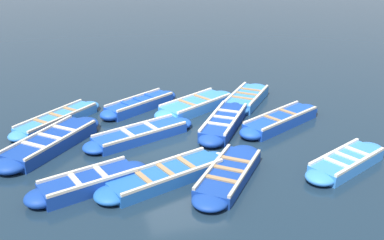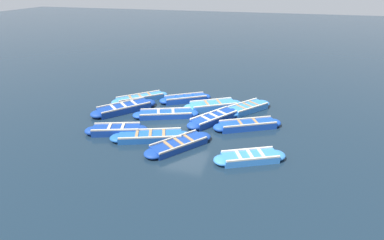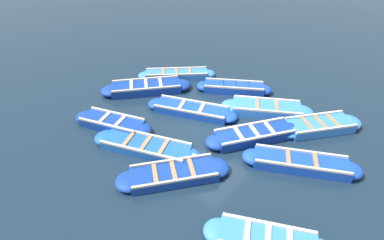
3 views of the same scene
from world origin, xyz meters
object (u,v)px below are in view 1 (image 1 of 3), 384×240
(buoy_orange_near, at_px, (218,158))
(buoy_yellow_far, at_px, (167,106))
(boat_alongside, at_px, (166,176))
(boat_end_of_row, at_px, (229,174))
(boat_mid_row, at_px, (196,105))
(boat_far_corner, at_px, (281,121))
(boat_broadside, at_px, (51,142))
(boat_outer_right, at_px, (224,123))
(boat_inner_gap, at_px, (140,105))
(boat_bow_out, at_px, (57,120))
(boat_outer_left, at_px, (247,98))
(boat_stern_in, at_px, (140,134))
(boat_near_quay, at_px, (347,162))
(boat_centre, at_px, (89,183))

(buoy_orange_near, relative_size, buoy_yellow_far, 1.16)
(boat_alongside, distance_m, boat_end_of_row, 1.61)
(boat_mid_row, xyz_separation_m, boat_far_corner, (-2.30, 2.13, 0.00))
(boat_mid_row, xyz_separation_m, boat_broadside, (4.96, 1.86, 0.01))
(boat_outer_right, bearing_deg, buoy_yellow_far, -55.20)
(boat_alongside, bearing_deg, boat_inner_gap, -92.13)
(boat_bow_out, relative_size, buoy_orange_near, 10.45)
(boat_inner_gap, bearing_deg, buoy_yellow_far, 160.95)
(boat_outer_left, relative_size, boat_end_of_row, 0.96)
(boat_mid_row, distance_m, buoy_yellow_far, 1.03)
(boat_stern_in, height_order, boat_near_quay, boat_near_quay)
(boat_bow_out, bearing_deg, boat_centre, 99.56)
(boat_outer_left, xyz_separation_m, boat_outer_right, (1.61, 2.00, 0.01))
(boat_bow_out, height_order, boat_near_quay, boat_near_quay)
(boat_far_corner, height_order, boat_bow_out, boat_far_corner)
(boat_inner_gap, height_order, boat_near_quay, boat_inner_gap)
(boat_far_corner, relative_size, buoy_yellow_far, 13.70)
(boat_alongside, xyz_separation_m, buoy_orange_near, (-1.60, -0.59, -0.00))
(boat_bow_out, bearing_deg, boat_near_quay, 145.20)
(boat_alongside, relative_size, boat_broadside, 1.10)
(boat_far_corner, xyz_separation_m, boat_end_of_row, (2.85, 2.87, -0.03))
(boat_alongside, xyz_separation_m, boat_broadside, (2.85, -2.78, 0.03))
(boat_outer_right, distance_m, boat_inner_gap, 3.36)
(boat_outer_right, height_order, boat_near_quay, boat_outer_right)
(boat_near_quay, xyz_separation_m, buoy_orange_near, (3.25, -1.19, -0.01))
(boat_end_of_row, height_order, boat_near_quay, boat_near_quay)
(boat_alongside, bearing_deg, boat_end_of_row, 167.33)
(boat_centre, distance_m, boat_near_quay, 6.81)
(boat_alongside, xyz_separation_m, boat_end_of_row, (-1.57, 0.35, -0.01))
(boat_inner_gap, bearing_deg, boat_far_corner, 147.25)
(boat_inner_gap, distance_m, boat_stern_in, 2.55)
(boat_inner_gap, xyz_separation_m, boat_near_quay, (-4.66, 5.83, -0.02))
(boat_inner_gap, distance_m, boat_broadside, 3.91)
(boat_broadside, bearing_deg, boat_end_of_row, 144.63)
(boat_alongside, xyz_separation_m, boat_far_corner, (-4.42, -2.51, 0.02))
(boat_broadside, relative_size, buoy_orange_near, 11.72)
(boat_outer_right, xyz_separation_m, boat_inner_gap, (2.37, -2.39, -0.00))
(boat_outer_left, relative_size, boat_far_corner, 0.87)
(buoy_yellow_far, bearing_deg, boat_far_corner, 143.99)
(boat_outer_right, xyz_separation_m, boat_near_quay, (-2.30, 3.44, -0.02))
(boat_mid_row, height_order, boat_far_corner, boat_far_corner)
(boat_alongside, height_order, boat_broadside, boat_broadside)
(boat_end_of_row, bearing_deg, buoy_orange_near, -92.11)
(boat_outer_left, height_order, buoy_yellow_far, boat_outer_left)
(boat_alongside, relative_size, boat_bow_out, 1.24)
(boat_stern_in, relative_size, boat_end_of_row, 1.14)
(boat_outer_right, relative_size, boat_stern_in, 0.91)
(boat_outer_left, bearing_deg, boat_end_of_row, 63.39)
(boat_outer_right, xyz_separation_m, boat_stern_in, (2.77, 0.12, -0.03))
(boat_outer_left, bearing_deg, boat_stern_in, 25.90)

